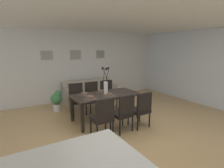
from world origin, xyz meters
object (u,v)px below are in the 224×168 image
(dining_table, at_px, (106,97))
(dining_chair_far_right, at_px, (93,95))
(centerpiece_vase, at_px, (106,84))
(bowl_near_left, at_px, (91,97))
(dining_chair_far_left, at_px, (124,111))
(dining_chair_mid_left, at_px, (141,108))
(framed_picture_right, at_px, (100,54))
(potted_plant, at_px, (57,99))
(bowl_far_left, at_px, (109,94))
(bowl_near_right, at_px, (84,94))
(bowl_far_right, at_px, (102,91))
(dining_chair_near_left, at_px, (103,116))
(framed_picture_center, at_px, (76,55))
(dining_chair_mid_right, at_px, (108,93))
(framed_picture_left, at_px, (47,55))
(sofa, at_px, (90,94))
(dining_chair_near_right, at_px, (77,97))

(dining_table, distance_m, dining_chair_far_right, 0.86)
(centerpiece_vase, distance_m, bowl_near_left, 0.63)
(dining_chair_far_left, height_order, dining_chair_mid_left, same)
(dining_table, relative_size, framed_picture_right, 4.90)
(potted_plant, bearing_deg, centerpiece_vase, -55.30)
(bowl_far_left, bearing_deg, dining_table, 90.00)
(bowl_near_right, bearing_deg, dining_table, -20.32)
(bowl_far_left, relative_size, bowl_far_right, 1.00)
(dining_chair_far_left, bearing_deg, bowl_far_right, 90.57)
(centerpiece_vase, bearing_deg, dining_chair_near_left, -122.35)
(dining_chair_far_right, bearing_deg, framed_picture_center, 89.76)
(dining_table, bearing_deg, bowl_near_left, -159.68)
(bowl_near_right, xyz_separation_m, potted_plant, (-0.45, 1.24, -0.41))
(dining_chair_mid_left, relative_size, bowl_far_left, 5.41)
(dining_chair_mid_left, distance_m, bowl_near_right, 1.53)
(dining_chair_near_left, relative_size, dining_chair_mid_right, 1.00)
(framed_picture_left, xyz_separation_m, framed_picture_center, (1.03, -0.00, -0.00))
(dining_table, distance_m, sofa, 1.91)
(dining_chair_far_left, height_order, framed_picture_right, framed_picture_right)
(dining_chair_mid_right, height_order, bowl_near_right, dining_chair_mid_right)
(bowl_far_right, bearing_deg, framed_picture_right, 64.07)
(dining_chair_near_right, xyz_separation_m, sofa, (0.86, 0.97, -0.23))
(dining_chair_mid_right, distance_m, bowl_far_left, 1.22)
(dining_chair_mid_left, relative_size, centerpiece_vase, 1.25)
(potted_plant, bearing_deg, dining_chair_near_right, -49.82)
(dining_chair_near_right, distance_m, bowl_near_left, 1.11)
(framed_picture_right, bearing_deg, centerpiece_vase, -113.96)
(dining_chair_far_right, height_order, framed_picture_center, framed_picture_center)
(dining_chair_near_left, xyz_separation_m, dining_chair_mid_left, (1.05, -0.03, 0.00))
(framed_picture_left, bearing_deg, dining_chair_far_left, -71.79)
(potted_plant, bearing_deg, sofa, 16.71)
(dining_chair_far_left, height_order, bowl_near_right, dining_chair_far_left)
(bowl_far_right, bearing_deg, dining_chair_far_right, 90.54)
(framed_picture_left, bearing_deg, bowl_far_left, -67.74)
(dining_chair_far_right, height_order, bowl_far_left, dining_chair_far_right)
(dining_chair_near_right, relative_size, centerpiece_vase, 1.25)
(dining_chair_mid_left, xyz_separation_m, framed_picture_left, (-1.55, 3.20, 1.21))
(dining_chair_near_left, height_order, dining_chair_far_left, same)
(dining_chair_far_left, relative_size, bowl_far_right, 5.41)
(sofa, xyz_separation_m, potted_plant, (-1.34, -0.40, 0.09))
(dining_chair_mid_right, xyz_separation_m, centerpiece_vase, (-0.54, -0.85, 0.51))
(dining_chair_near_left, relative_size, bowl_near_right, 5.41)
(dining_chair_far_right, bearing_deg, dining_chair_near_left, -107.35)
(bowl_near_right, height_order, framed_picture_right, framed_picture_right)
(dining_chair_near_right, bearing_deg, centerpiece_vase, -59.32)
(dining_chair_near_left, xyz_separation_m, framed_picture_left, (-0.50, 3.16, 1.21))
(dining_table, xyz_separation_m, framed_picture_right, (1.03, 2.32, 1.06))
(bowl_near_left, relative_size, bowl_far_left, 1.00)
(dining_chair_mid_left, height_order, framed_picture_left, framed_picture_left)
(sofa, height_order, framed_picture_left, framed_picture_left)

